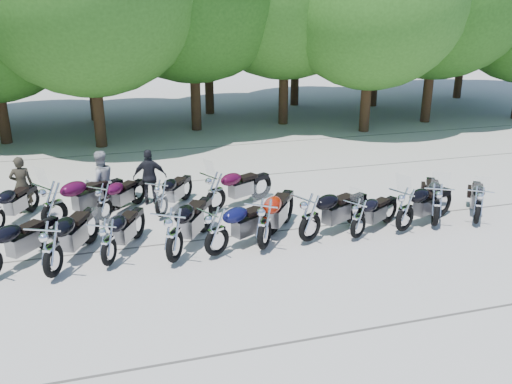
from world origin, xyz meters
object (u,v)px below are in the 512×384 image
object	(u,v)px
motorcycle_7	(359,218)
motorcycle_12	(53,204)
motorcycle_14	(161,197)
motorcycle_15	(215,191)
motorcycle_10	(478,204)
rider_1	(101,181)
motorcycle_6	(310,217)
motorcycle_1	(51,248)
motorcycle_3	(174,234)
motorcycle_2	(108,241)
motorcycle_8	(405,208)
motorcycle_9	(436,204)
motorcycle_13	(104,201)
motorcycle_4	(217,230)
motorcycle_5	(264,223)
rider_0	(22,185)
rider_2	(150,177)

from	to	relation	value
motorcycle_7	motorcycle_12	bearing A→B (deg)	38.01
motorcycle_14	motorcycle_15	bearing A→B (deg)	-147.48
motorcycle_10	rider_1	xyz separation A→B (m)	(-9.19, 3.68, 0.26)
motorcycle_7	motorcycle_6	bearing A→B (deg)	52.26
motorcycle_1	motorcycle_12	distance (m)	2.63
motorcycle_3	motorcycle_10	world-z (taller)	motorcycle_3
motorcycle_2	motorcycle_8	world-z (taller)	motorcycle_8
motorcycle_8	motorcycle_9	bearing A→B (deg)	-109.01
motorcycle_1	motorcycle_13	world-z (taller)	motorcycle_1
motorcycle_12	motorcycle_6	bearing A→B (deg)	-149.60
motorcycle_4	motorcycle_14	size ratio (longest dim) A/B	1.13
motorcycle_7	motorcycle_10	world-z (taller)	motorcycle_10
motorcycle_14	motorcycle_1	bearing A→B (deg)	80.28
motorcycle_5	motorcycle_6	size ratio (longest dim) A/B	1.02
motorcycle_15	motorcycle_4	bearing A→B (deg)	142.17
rider_0	motorcycle_4	bearing A→B (deg)	134.28
motorcycle_3	motorcycle_10	distance (m)	7.72
motorcycle_1	motorcycle_12	world-z (taller)	motorcycle_12
motorcycle_4	rider_0	bearing A→B (deg)	18.31
motorcycle_6	motorcycle_14	xyz separation A→B (m)	(-3.19, 2.52, -0.10)
rider_0	motorcycle_9	bearing A→B (deg)	155.64
motorcycle_6	motorcycle_9	bearing A→B (deg)	-115.77
motorcycle_2	rider_2	distance (m)	3.87
motorcycle_1	rider_2	xyz separation A→B (m)	(2.35, 3.90, 0.08)
rider_0	motorcycle_6	bearing A→B (deg)	146.35
rider_2	motorcycle_9	bearing A→B (deg)	156.95
motorcycle_6	motorcycle_13	xyz separation A→B (m)	(-4.64, 2.66, -0.11)
motorcycle_5	motorcycle_12	bearing A→B (deg)	6.45
motorcycle_9	rider_0	size ratio (longest dim) A/B	1.46
motorcycle_7	rider_2	distance (m)	5.95
motorcycle_12	rider_2	size ratio (longest dim) A/B	1.61
motorcycle_1	motorcycle_7	size ratio (longest dim) A/B	1.23
motorcycle_15	rider_1	bearing A→B (deg)	43.94
motorcycle_1	motorcycle_4	xyz separation A→B (m)	(3.44, 0.05, -0.04)
motorcycle_7	rider_0	xyz separation A→B (m)	(-7.92, 4.09, 0.21)
motorcycle_7	rider_0	world-z (taller)	rider_0
motorcycle_5	motorcycle_6	bearing A→B (deg)	-139.93
motorcycle_3	motorcycle_9	xyz separation A→B (m)	(6.61, 0.22, -0.08)
motorcycle_5	motorcycle_8	xyz separation A→B (m)	(3.62, 0.04, -0.05)
motorcycle_4	rider_2	world-z (taller)	rider_2
rider_2	motorcycle_6	bearing A→B (deg)	137.65
motorcycle_8	rider_0	world-z (taller)	rider_0
motorcycle_7	motorcycle_4	bearing A→B (deg)	58.27
motorcycle_3	motorcycle_4	bearing A→B (deg)	-145.79
motorcycle_8	motorcycle_12	bearing A→B (deg)	48.34
motorcycle_8	motorcycle_14	bearing A→B (deg)	40.53
motorcycle_1	motorcycle_2	bearing A→B (deg)	-144.74
motorcycle_14	motorcycle_4	bearing A→B (deg)	142.38
motorcycle_3	motorcycle_5	size ratio (longest dim) A/B	1.02
motorcycle_9	rider_2	world-z (taller)	rider_2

